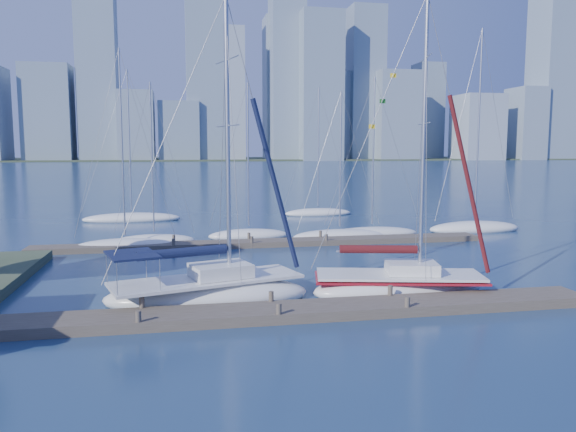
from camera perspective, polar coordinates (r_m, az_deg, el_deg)
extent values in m
plane|color=#162F49|center=(21.87, -1.34, -10.27)|extent=(700.00, 700.00, 0.00)
cube|color=#463D33|center=(21.81, -1.34, -9.77)|extent=(26.00, 2.00, 0.40)
cube|color=#463D33|center=(37.54, -2.32, -2.75)|extent=(30.00, 1.80, 0.36)
cube|color=#38472D|center=(340.70, -10.22, 5.65)|extent=(800.00, 100.00, 1.50)
ellipsoid|color=white|center=(24.17, -8.18, -8.05)|extent=(9.01, 5.12, 1.50)
cube|color=white|center=(24.00, -8.21, -6.43)|extent=(8.34, 4.72, 0.12)
cube|color=white|center=(24.12, -6.87, -5.49)|extent=(2.82, 2.43, 0.55)
cylinder|color=silver|center=(23.71, -6.14, 7.70)|extent=(0.18, 0.18, 11.61)
cylinder|color=silver|center=(23.46, -10.63, -3.92)|extent=(3.92, 1.25, 0.10)
cylinder|color=black|center=(23.44, -10.64, -3.68)|extent=(3.69, 1.44, 0.40)
cube|color=black|center=(22.94, -15.57, -3.79)|extent=(2.40, 2.80, 0.08)
ellipsoid|color=white|center=(25.68, 11.18, -7.27)|extent=(8.20, 4.18, 1.37)
cube|color=white|center=(25.54, 11.21, -5.88)|extent=(7.59, 3.86, 0.11)
cube|color=white|center=(25.57, 12.45, -5.16)|extent=(2.50, 2.10, 0.50)
cylinder|color=silver|center=(25.10, 13.62, 7.74)|extent=(0.16, 0.16, 11.99)
cylinder|color=silver|center=(25.19, 9.16, -3.56)|extent=(3.64, 0.88, 0.09)
cylinder|color=#430E10|center=(25.17, 9.16, -3.36)|extent=(3.41, 1.09, 0.37)
cube|color=maroon|center=(25.57, 11.20, -6.22)|extent=(7.78, 3.99, 0.09)
ellipsoid|color=white|center=(37.92, -16.17, -2.93)|extent=(6.45, 2.31, 0.97)
cylinder|color=silver|center=(37.40, -16.51, 7.10)|extent=(0.11, 0.11, 11.79)
ellipsoid|color=white|center=(39.35, -13.42, -2.50)|extent=(5.81, 3.10, 0.94)
cylinder|color=silver|center=(38.85, -13.65, 5.78)|extent=(0.10, 0.10, 9.98)
ellipsoid|color=white|center=(40.77, -4.00, -2.00)|extent=(6.16, 3.62, 0.99)
cylinder|color=silver|center=(40.29, -4.07, 6.17)|extent=(0.11, 0.11, 10.16)
ellipsoid|color=white|center=(40.63, 5.28, -2.04)|extent=(7.15, 3.70, 1.00)
cylinder|color=silver|center=(40.15, 5.36, 5.72)|extent=(0.11, 0.11, 9.53)
ellipsoid|color=white|center=(42.04, 8.53, -1.79)|extent=(7.32, 3.63, 1.01)
cylinder|color=silver|center=(41.57, 8.67, 6.51)|extent=(0.11, 0.11, 10.66)
ellipsoid|color=white|center=(46.31, 18.42, -1.22)|extent=(7.80, 3.73, 1.21)
cylinder|color=silver|center=(45.93, 18.80, 8.78)|extent=(0.13, 0.13, 14.36)
ellipsoid|color=white|center=(52.12, -15.57, -0.28)|extent=(8.57, 2.26, 1.11)
cylinder|color=silver|center=(51.75, -15.82, 7.38)|extent=(0.12, 0.12, 12.27)
ellipsoid|color=white|center=(54.81, 3.07, 0.28)|extent=(6.87, 3.70, 0.99)
cylinder|color=silver|center=(54.46, 3.11, 6.97)|extent=(0.11, 0.11, 11.32)
cube|color=slate|center=(315.70, -23.19, 9.57)|extent=(23.85, 17.63, 48.90)
cube|color=#8896A4|center=(333.30, -18.58, 8.98)|extent=(16.08, 17.61, 41.76)
cube|color=gray|center=(306.59, -15.13, 8.79)|extent=(18.07, 19.81, 36.21)
cube|color=slate|center=(307.44, -11.01, 8.43)|extent=(21.17, 16.86, 31.25)
cube|color=#8896A4|center=(312.43, -6.29, 12.14)|extent=(19.24, 14.99, 70.95)
cube|color=gray|center=(331.69, -1.12, 12.70)|extent=(14.76, 17.46, 80.59)
cube|color=slate|center=(309.98, 3.29, 12.93)|extent=(22.22, 18.95, 78.71)
cube|color=#8896A4|center=(329.79, 6.08, 10.00)|extent=(13.59, 17.11, 49.67)
cube|color=gray|center=(323.51, 11.06, 9.92)|extent=(25.15, 18.80, 48.99)
cube|color=slate|center=(363.51, 13.96, 10.23)|extent=(15.47, 17.52, 58.30)
cube|color=#8896A4|center=(343.41, 18.67, 8.50)|extent=(23.34, 23.94, 36.97)
cube|color=gray|center=(359.41, 22.95, 8.60)|extent=(16.05, 21.38, 41.55)
cube|color=slate|center=(375.05, 25.41, 12.53)|extent=(23.24, 23.60, 95.60)
cube|color=#8896A4|center=(405.54, 26.84, 10.06)|extent=(16.02, 17.08, 68.69)
cube|color=slate|center=(317.65, -18.86, 15.88)|extent=(19.65, 18.00, 116.60)
cube|color=slate|center=(313.40, -8.46, 14.00)|extent=(19.64, 18.00, 91.78)
cube|color=slate|center=(318.62, -0.10, 14.11)|extent=(18.39, 18.00, 93.51)
cube|color=slate|center=(329.37, 7.83, 13.09)|extent=(19.17, 18.00, 85.20)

